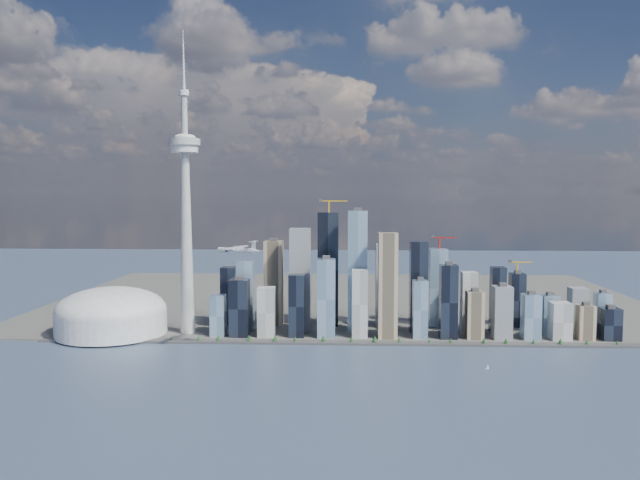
{
  "coord_description": "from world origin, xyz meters",
  "views": [
    {
      "loc": [
        -4.98,
        -819.48,
        265.65
      ],
      "look_at": [
        -51.83,
        260.0,
        181.23
      ],
      "focal_mm": 35.0,
      "sensor_mm": 36.0,
      "label": 1
    }
  ],
  "objects_px": {
    "airplane": "(237,250)",
    "dome_stadium": "(111,314)",
    "needle_tower": "(186,208)",
    "sailboat_west": "(487,367)"
  },
  "relations": [
    {
      "from": "needle_tower",
      "to": "airplane",
      "type": "xyz_separation_m",
      "value": [
        117.21,
        -131.75,
        -64.2
      ]
    },
    {
      "from": "airplane",
      "to": "needle_tower",
      "type": "bearing_deg",
      "value": 151.17
    },
    {
      "from": "dome_stadium",
      "to": "airplane",
      "type": "distance_m",
      "value": 313.78
    },
    {
      "from": "needle_tower",
      "to": "dome_stadium",
      "type": "distance_m",
      "value": 241.4
    },
    {
      "from": "needle_tower",
      "to": "sailboat_west",
      "type": "xyz_separation_m",
      "value": [
        505.99,
        -204.25,
        -233.09
      ]
    },
    {
      "from": "needle_tower",
      "to": "airplane",
      "type": "height_order",
      "value": "needle_tower"
    },
    {
      "from": "needle_tower",
      "to": "dome_stadium",
      "type": "height_order",
      "value": "needle_tower"
    },
    {
      "from": "dome_stadium",
      "to": "airplane",
      "type": "relative_size",
      "value": 2.57
    },
    {
      "from": "airplane",
      "to": "dome_stadium",
      "type": "bearing_deg",
      "value": 174.18
    },
    {
      "from": "needle_tower",
      "to": "sailboat_west",
      "type": "height_order",
      "value": "needle_tower"
    }
  ]
}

